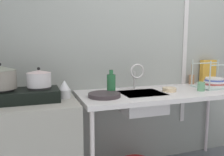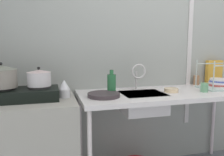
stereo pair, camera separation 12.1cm
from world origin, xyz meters
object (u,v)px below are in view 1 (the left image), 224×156
percolator (64,89)px  dish_rack (214,83)px  sink_basin (142,102)px  pot_on_left_burner (0,77)px  faucet (137,73)px  pot_on_right_burner (39,78)px  frying_pan (104,95)px  cup_by_rack (201,86)px  stove (21,95)px  small_bowl_on_drainboard (169,89)px  cereal_box (208,71)px  utensil_jar (192,79)px  bottle_by_sink (111,84)px

percolator → dish_rack: (1.55, 0.01, -0.02)m
percolator → sink_basin: size_ratio=0.39×
pot_on_left_burner → faucet: bearing=6.6°
pot_on_left_burner → sink_basin: size_ratio=0.59×
pot_on_right_burner → frying_pan: size_ratio=0.69×
pot_on_right_burner → faucet: (0.91, 0.14, -0.00)m
pot_on_right_burner → cup_by_rack: bearing=-4.0°
stove → pot_on_right_burner: bearing=0.0°
faucet → cup_by_rack: size_ratio=3.00×
sink_basin → small_bowl_on_drainboard: 0.30m
pot_on_left_burner → dish_rack: 2.03m
frying_pan → cup_by_rack: cup_by_rack is taller
pot_on_right_burner → dish_rack: dish_rack is taller
sink_basin → cereal_box: size_ratio=1.45×
faucet → utensil_jar: 0.77m
percolator → faucet: bearing=10.5°
pot_on_right_burner → percolator: size_ratio=1.25×
cup_by_rack → cereal_box: (0.41, 0.38, 0.09)m
sink_basin → cup_by_rack: cup_by_rack is taller
small_bowl_on_drainboard → cereal_box: (0.71, 0.30, 0.12)m
frying_pan → bottle_by_sink: 0.17m
frying_pan → small_bowl_on_drainboard: small_bowl_on_drainboard is taller
utensil_jar → percolator: bearing=-169.7°
frying_pan → small_bowl_on_drainboard: 0.66m
frying_pan → cup_by_rack: 0.96m
faucet → small_bowl_on_drainboard: size_ratio=1.98×
cup_by_rack → frying_pan: bearing=177.2°
cup_by_rack → small_bowl_on_drainboard: cup_by_rack is taller
bottle_by_sink → cereal_box: 1.29m
pot_on_right_burner → bottle_by_sink: pot_on_right_burner is taller
percolator → utensil_jar: utensil_jar is taller
bottle_by_sink → sink_basin: bearing=-11.9°
stove → sink_basin: stove is taller
pot_on_left_burner → faucet: pot_on_left_burner is taller
stove → small_bowl_on_drainboard: 1.32m
percolator → dish_rack: size_ratio=0.42×
stove → pot_on_left_burner: 0.20m
stove → utensil_jar: utensil_jar is taller
faucet → utensil_jar: bearing=10.1°
pot_on_left_burner → cereal_box: (2.17, 0.27, -0.06)m
pot_on_right_burner → dish_rack: 1.75m
pot_on_left_burner → cup_by_rack: size_ratio=2.67×
dish_rack → bottle_by_sink: 1.12m
stove → faucet: faucet is taller
dish_rack → utensil_jar: (-0.08, 0.26, 0.01)m
frying_pan → dish_rack: (1.22, 0.07, 0.03)m
pot_on_right_burner → dish_rack: (1.74, 0.01, -0.13)m
sink_basin → small_bowl_on_drainboard: size_ratio=2.98×
utensil_jar → bottle_by_sink: bearing=-168.1°
small_bowl_on_drainboard → faucet: bearing=149.4°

